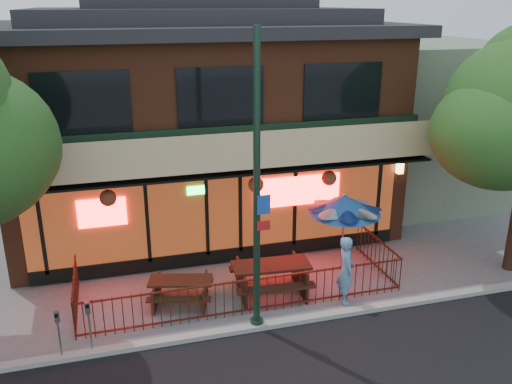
# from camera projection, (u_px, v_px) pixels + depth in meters

# --- Properties ---
(ground) EXTENTS (80.00, 80.00, 0.00)m
(ground) POSITION_uv_depth(u_px,v_px,m) (252.00, 318.00, 13.48)
(ground) COLOR gray
(ground) RESTS_ON ground
(curb) EXTENTS (80.00, 0.25, 0.12)m
(curb) POSITION_uv_depth(u_px,v_px,m) (258.00, 327.00, 13.01)
(curb) COLOR #999993
(curb) RESTS_ON ground
(restaurant_building) EXTENTS (12.96, 9.49, 8.05)m
(restaurant_building) POSITION_uv_depth(u_px,v_px,m) (197.00, 104.00, 18.57)
(restaurant_building) COLOR brown
(restaurant_building) RESTS_ON ground
(neighbor_building) EXTENTS (6.00, 7.00, 6.00)m
(neighbor_building) POSITION_uv_depth(u_px,v_px,m) (417.00, 118.00, 21.79)
(neighbor_building) COLOR gray
(neighbor_building) RESTS_ON ground
(patio_fence) EXTENTS (8.44, 2.62, 1.00)m
(patio_fence) POSITION_uv_depth(u_px,v_px,m) (247.00, 286.00, 13.73)
(patio_fence) COLOR #4A190F
(patio_fence) RESTS_ON ground
(street_light) EXTENTS (0.43, 0.32, 7.00)m
(street_light) POSITION_uv_depth(u_px,v_px,m) (257.00, 205.00, 12.08)
(street_light) COLOR #163121
(street_light) RESTS_ON ground
(picnic_table_left) EXTENTS (1.88, 1.61, 0.69)m
(picnic_table_left) POSITION_uv_depth(u_px,v_px,m) (181.00, 288.00, 13.99)
(picnic_table_left) COLOR #351F13
(picnic_table_left) RESTS_ON ground
(picnic_table_right) EXTENTS (2.18, 1.74, 0.88)m
(picnic_table_right) POSITION_uv_depth(u_px,v_px,m) (271.00, 274.00, 14.42)
(picnic_table_right) COLOR #361C12
(picnic_table_right) RESTS_ON ground
(patio_umbrella) EXTENTS (2.06, 2.06, 2.36)m
(patio_umbrella) POSITION_uv_depth(u_px,v_px,m) (345.00, 205.00, 15.32)
(patio_umbrella) COLOR gray
(patio_umbrella) RESTS_ON ground
(pedestrian) EXTENTS (0.55, 0.74, 1.84)m
(pedestrian) POSITION_uv_depth(u_px,v_px,m) (346.00, 270.00, 13.92)
(pedestrian) COLOR #5D8DBB
(pedestrian) RESTS_ON ground
(parking_meter_near) EXTENTS (0.12, 0.11, 1.29)m
(parking_meter_near) POSITION_uv_depth(u_px,v_px,m) (89.00, 319.00, 11.85)
(parking_meter_near) COLOR gray
(parking_meter_near) RESTS_ON ground
(parking_meter_far) EXTENTS (0.13, 0.11, 1.21)m
(parking_meter_far) POSITION_uv_depth(u_px,v_px,m) (58.00, 328.00, 11.63)
(parking_meter_far) COLOR gray
(parking_meter_far) RESTS_ON ground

